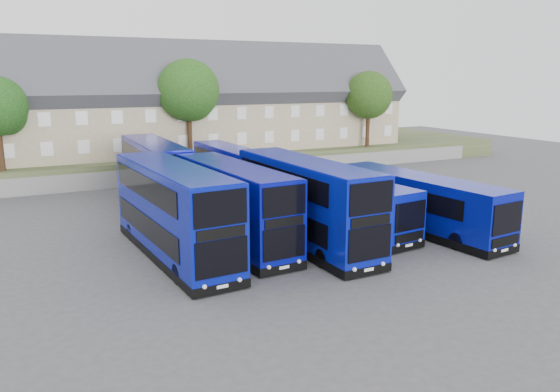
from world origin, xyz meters
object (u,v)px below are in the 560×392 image
(dd_front_left, at_px, (174,213))
(tree_far, at_px, (376,92))
(coach_east_a, at_px, (341,203))
(tree_mid, at_px, (190,93))
(tree_east, at_px, (369,97))
(dd_front_mid, at_px, (234,206))

(dd_front_left, height_order, tree_far, tree_far)
(coach_east_a, distance_m, tree_far, 36.47)
(tree_mid, height_order, tree_east, tree_mid)
(dd_front_mid, xyz_separation_m, tree_east, (24.32, 21.13, 5.12))
(dd_front_left, bearing_deg, tree_mid, 66.74)
(tree_mid, bearing_deg, dd_front_mid, -101.29)
(dd_front_mid, height_order, coach_east_a, dd_front_mid)
(dd_front_left, relative_size, tree_mid, 1.37)
(dd_front_left, distance_m, tree_far, 44.83)
(dd_front_mid, bearing_deg, dd_front_left, -173.38)
(dd_front_mid, relative_size, tree_mid, 1.28)
(dd_front_left, xyz_separation_m, coach_east_a, (11.15, 0.98, -0.80))
(tree_east, bearing_deg, tree_mid, 178.57)
(coach_east_a, height_order, tree_far, tree_far)
(dd_front_left, distance_m, coach_east_a, 11.22)
(dd_front_left, height_order, dd_front_mid, dd_front_left)
(tree_east, height_order, tree_far, tree_far)
(dd_front_left, relative_size, tree_east, 1.54)
(tree_east, bearing_deg, dd_front_left, -142.12)
(tree_east, bearing_deg, coach_east_a, -128.99)
(dd_front_mid, bearing_deg, tree_far, 39.72)
(dd_front_left, xyz_separation_m, tree_far, (33.98, 28.76, 5.30))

